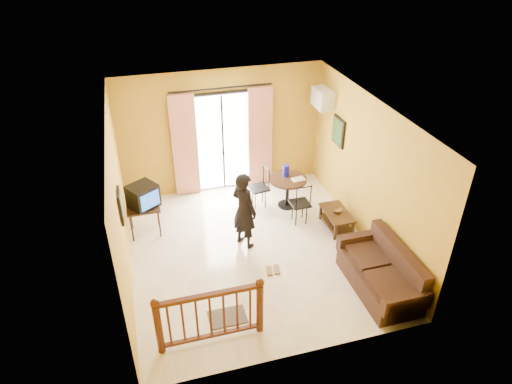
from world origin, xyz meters
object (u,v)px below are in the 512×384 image
object	(u,v)px
coffee_table	(336,217)
standing_person	(244,210)
television	(143,196)
sofa	(382,274)
dining_table	(288,184)

from	to	relation	value
coffee_table	standing_person	bearing A→B (deg)	-179.57
television	sofa	size ratio (longest dim) A/B	0.39
coffee_table	standing_person	distance (m)	2.01
television	sofa	world-z (taller)	television
standing_person	sofa	bearing A→B (deg)	-164.57
coffee_table	standing_person	size ratio (longest dim) A/B	0.54
television	standing_person	world-z (taller)	standing_person
television	coffee_table	world-z (taller)	television
standing_person	television	bearing A→B (deg)	32.47
coffee_table	standing_person	world-z (taller)	standing_person
dining_table	sofa	xyz separation A→B (m)	(0.70, -2.89, -0.22)
sofa	standing_person	bearing A→B (deg)	136.67
television	dining_table	size ratio (longest dim) A/B	0.83
television	sofa	distance (m)	4.63
television	standing_person	distance (m)	1.99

